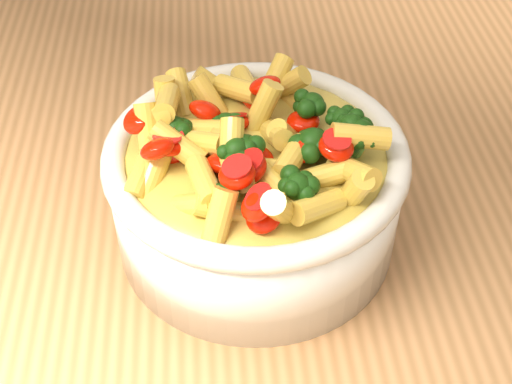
{
  "coord_description": "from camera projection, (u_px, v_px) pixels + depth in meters",
  "views": [
    {
      "loc": [
        -0.06,
        -0.43,
        1.32
      ],
      "look_at": [
        -0.03,
        -0.04,
        0.95
      ],
      "focal_mm": 50.0,
      "sensor_mm": 36.0,
      "label": 1
    }
  ],
  "objects": [
    {
      "name": "serving_bowl",
      "position": [
        256.0,
        191.0,
        0.54
      ],
      "size": [
        0.22,
        0.22,
        0.1
      ],
      "color": "white",
      "rests_on": "table"
    },
    {
      "name": "table",
      "position": [
        283.0,
        280.0,
        0.67
      ],
      "size": [
        1.2,
        0.8,
        0.9
      ],
      "color": "#B47C4D",
      "rests_on": "ground"
    },
    {
      "name": "pasta_salad",
      "position": [
        256.0,
        129.0,
        0.5
      ],
      "size": [
        0.18,
        0.18,
        0.04
      ],
      "color": "gold",
      "rests_on": "serving_bowl"
    }
  ]
}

